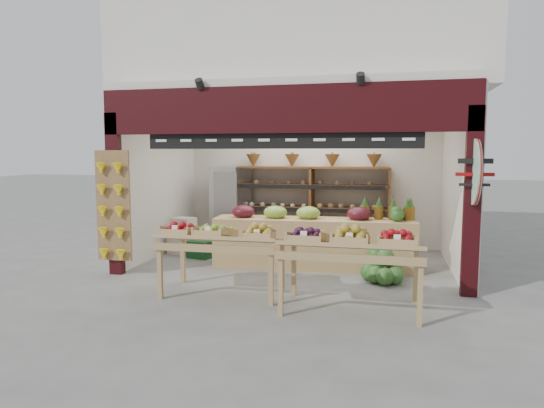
{
  "coord_description": "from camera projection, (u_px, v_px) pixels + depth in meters",
  "views": [
    {
      "loc": [
        1.59,
        -8.17,
        2.02
      ],
      "look_at": [
        -0.3,
        -0.2,
        1.14
      ],
      "focal_mm": 32.0,
      "sensor_mm": 36.0,
      "label": 1
    }
  ],
  "objects": [
    {
      "name": "ground",
      "position": [
        291.0,
        268.0,
        8.48
      ],
      "size": [
        60.0,
        60.0,
        0.0
      ],
      "primitive_type": "plane",
      "color": "slate",
      "rests_on": "ground"
    },
    {
      "name": "shop_structure",
      "position": [
        308.0,
        56.0,
        9.62
      ],
      "size": [
        6.36,
        5.12,
        5.4
      ],
      "color": "silver",
      "rests_on": "ground"
    },
    {
      "name": "banana_board",
      "position": [
        112.0,
        208.0,
        7.85
      ],
      "size": [
        0.6,
        0.15,
        1.8
      ],
      "color": "olive",
      "rests_on": "ground"
    },
    {
      "name": "gift_sign",
      "position": [
        475.0,
        172.0,
        6.56
      ],
      "size": [
        0.04,
        0.93,
        0.92
      ],
      "color": "#B3E2C8",
      "rests_on": "ground"
    },
    {
      "name": "back_shelving",
      "position": [
        312.0,
        192.0,
        10.21
      ],
      "size": [
        3.24,
        0.53,
        1.98
      ],
      "color": "brown",
      "rests_on": "ground"
    },
    {
      "name": "refrigerator",
      "position": [
        231.0,
        206.0,
        10.49
      ],
      "size": [
        0.8,
        0.8,
        1.71
      ],
      "primitive_type": "cube",
      "rotation": [
        0.0,
        0.0,
        -0.23
      ],
      "color": "#B2B4BA",
      "rests_on": "ground"
    },
    {
      "name": "cardboard_stack",
      "position": [
        193.0,
        241.0,
        9.54
      ],
      "size": [
        1.11,
        0.8,
        0.73
      ],
      "color": "silver",
      "rests_on": "ground"
    },
    {
      "name": "mid_counter",
      "position": [
        313.0,
        241.0,
        8.45
      ],
      "size": [
        3.51,
        0.9,
        1.09
      ],
      "color": "tan",
      "rests_on": "ground"
    },
    {
      "name": "display_table_left",
      "position": [
        216.0,
        236.0,
        6.92
      ],
      "size": [
        1.71,
        0.99,
        1.07
      ],
      "color": "tan",
      "rests_on": "ground"
    },
    {
      "name": "display_table_right",
      "position": [
        351.0,
        242.0,
        6.15
      ],
      "size": [
        1.77,
        0.98,
        1.11
      ],
      "color": "tan",
      "rests_on": "ground"
    },
    {
      "name": "watermelon_pile",
      "position": [
        382.0,
        269.0,
        7.58
      ],
      "size": [
        0.67,
        0.69,
        0.52
      ],
      "color": "#1D4B19",
      "rests_on": "ground"
    }
  ]
}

